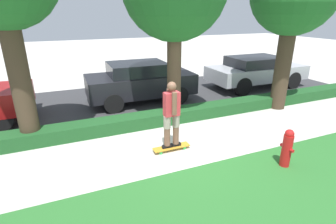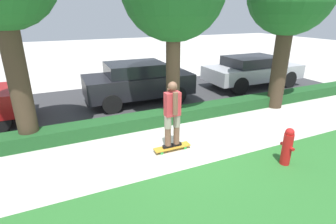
# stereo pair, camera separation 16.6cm
# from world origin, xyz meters

# --- Properties ---
(ground_plane) EXTENTS (60.00, 60.00, 0.00)m
(ground_plane) POSITION_xyz_m (0.00, 0.00, 0.00)
(ground_plane) COLOR beige
(street_asphalt) EXTENTS (18.52, 5.00, 0.01)m
(street_asphalt) POSITION_xyz_m (0.00, 4.20, 0.00)
(street_asphalt) COLOR #38383A
(street_asphalt) RESTS_ON ground_plane
(hedge_row) EXTENTS (18.52, 0.60, 0.38)m
(hedge_row) POSITION_xyz_m (0.00, 1.60, 0.19)
(hedge_row) COLOR #1E5123
(hedge_row) RESTS_ON ground_plane
(skateboard) EXTENTS (0.94, 0.24, 0.10)m
(skateboard) POSITION_xyz_m (-0.33, -0.08, 0.08)
(skateboard) COLOR gold
(skateboard) RESTS_ON ground_plane
(skater_person) EXTENTS (0.49, 0.43, 1.66)m
(skater_person) POSITION_xyz_m (-0.33, -0.08, 0.98)
(skater_person) COLOR black
(skater_person) RESTS_ON skateboard
(parked_car_middle) EXTENTS (4.01, 1.85, 1.51)m
(parked_car_middle) POSITION_xyz_m (0.12, 3.89, 0.80)
(parked_car_middle) COLOR black
(parked_car_middle) RESTS_ON ground_plane
(parked_car_rear) EXTENTS (4.45, 1.93, 1.39)m
(parked_car_rear) POSITION_xyz_m (5.59, 3.87, 0.77)
(parked_car_rear) COLOR #B7B7BC
(parked_car_rear) RESTS_ON ground_plane
(fire_hydrant) EXTENTS (0.22, 0.34, 0.89)m
(fire_hydrant) POSITION_xyz_m (1.72, -1.72, 0.45)
(fire_hydrant) COLOR red
(fire_hydrant) RESTS_ON ground_plane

